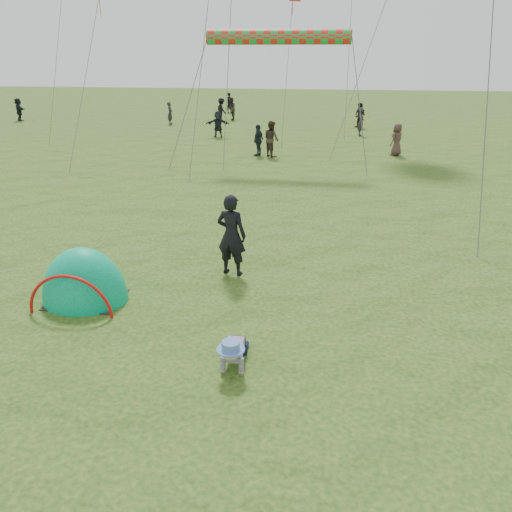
# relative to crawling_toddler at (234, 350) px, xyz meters

# --- Properties ---
(ground) EXTENTS (140.00, 140.00, 0.00)m
(ground) POSITION_rel_crawling_toddler_xyz_m (-0.88, -0.05, -0.32)
(ground) COLOR #193B12
(crawling_toddler) EXTENTS (0.60, 0.84, 0.64)m
(crawling_toddler) POSITION_rel_crawling_toddler_xyz_m (0.00, 0.00, 0.00)
(crawling_toddler) COLOR black
(crawling_toddler) RESTS_ON ground
(popup_tent) EXTENTS (1.84, 1.53, 2.35)m
(popup_tent) POSITION_rel_crawling_toddler_xyz_m (-3.58, 1.93, -0.32)
(popup_tent) COLOR #00803F
(popup_tent) RESTS_ON ground
(standing_adult) EXTENTS (0.79, 0.61, 1.94)m
(standing_adult) POSITION_rel_crawling_toddler_xyz_m (-0.77, 3.75, 0.65)
(standing_adult) COLOR black
(standing_adult) RESTS_ON ground
(crowd_person_0) EXTENTS (0.69, 0.74, 1.71)m
(crowd_person_0) POSITION_rel_crawling_toddler_xyz_m (-7.67, 37.75, 0.53)
(crowd_person_0) COLOR black
(crowd_person_0) RESTS_ON ground
(crowd_person_1) EXTENTS (1.07, 1.09, 1.77)m
(crowd_person_1) POSITION_rel_crawling_toddler_xyz_m (-1.61, 18.34, 0.57)
(crowd_person_1) COLOR #3C2E25
(crowd_person_1) RESTS_ON ground
(crowd_person_3) EXTENTS (1.19, 1.25, 1.71)m
(crowd_person_3) POSITION_rel_crawling_toddler_xyz_m (-7.18, 32.17, 0.53)
(crowd_person_3) COLOR black
(crowd_person_3) RESTS_ON ground
(crowd_person_4) EXTENTS (0.90, 0.93, 1.61)m
(crowd_person_4) POSITION_rel_crawling_toddler_xyz_m (4.68, 19.61, 0.48)
(crowd_person_4) COLOR #47312C
(crowd_person_4) RESTS_ON ground
(crowd_person_5) EXTENTS (1.49, 1.44, 1.70)m
(crowd_person_5) POSITION_rel_crawling_toddler_xyz_m (-22.67, 29.83, 0.53)
(crowd_person_5) COLOR black
(crowd_person_5) RESTS_ON ground
(crowd_person_6) EXTENTS (0.41, 0.60, 1.58)m
(crowd_person_6) POSITION_rel_crawling_toddler_xyz_m (-10.48, 29.58, 0.47)
(crowd_person_6) COLOR #26242D
(crowd_person_6) RESTS_ON ground
(crowd_person_7) EXTENTS (0.77, 0.93, 1.71)m
(crowd_person_7) POSITION_rel_crawling_toddler_xyz_m (-6.51, 32.66, 0.54)
(crowd_person_7) COLOR #342825
(crowd_person_7) RESTS_ON ground
(crowd_person_8) EXTENTS (0.66, 1.00, 1.58)m
(crowd_person_8) POSITION_rel_crawling_toddler_xyz_m (-2.28, 18.43, 0.47)
(crowd_person_8) COLOR #1E2B30
(crowd_person_8) RESTS_ON ground
(crowd_person_11) EXTENTS (1.50, 0.55, 1.59)m
(crowd_person_11) POSITION_rel_crawling_toddler_xyz_m (-5.66, 24.13, 0.47)
(crowd_person_11) COLOR black
(crowd_person_11) RESTS_ON ground
(crowd_person_12) EXTENTS (0.47, 0.67, 1.73)m
(crowd_person_12) POSITION_rel_crawling_toddler_xyz_m (3.15, 26.12, 0.54)
(crowd_person_12) COLOR #28272D
(crowd_person_12) RESTS_ON ground
(crowd_person_13) EXTENTS (1.04, 1.01, 1.70)m
(crowd_person_13) POSITION_rel_crawling_toddler_xyz_m (3.24, 29.65, 0.53)
(crowd_person_13) COLOR black
(crowd_person_13) RESTS_ON ground
(rainbow_tube_kite) EXTENTS (6.32, 0.64, 0.64)m
(rainbow_tube_kite) POSITION_rel_crawling_toddler_xyz_m (-1.15, 16.63, 5.22)
(rainbow_tube_kite) COLOR red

